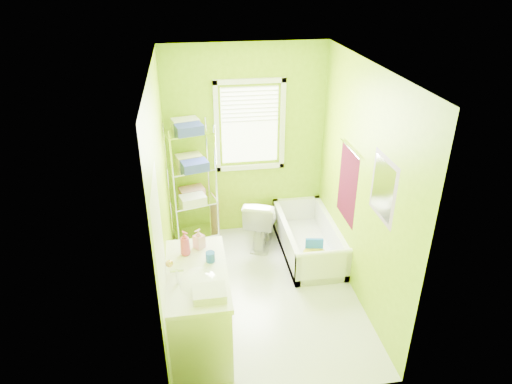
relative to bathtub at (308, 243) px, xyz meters
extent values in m
plane|color=silver|center=(-0.71, -0.70, -0.15)|extent=(2.90, 2.90, 0.00)
cube|color=#82AC08|center=(-0.71, 0.75, 1.15)|extent=(2.10, 0.04, 2.60)
cube|color=#82AC08|center=(-0.71, -2.15, 1.15)|extent=(2.10, 0.04, 2.60)
cube|color=#82AC08|center=(-1.76, -0.70, 1.15)|extent=(0.04, 2.90, 2.60)
cube|color=#82AC08|center=(0.34, -0.70, 1.15)|extent=(0.04, 2.90, 2.60)
cube|color=white|center=(-0.71, -0.70, 2.45)|extent=(2.10, 2.90, 0.04)
cube|color=white|center=(-0.66, 0.74, 1.40)|extent=(0.74, 0.01, 1.01)
cube|color=white|center=(-0.66, 0.72, 0.82)|extent=(0.92, 0.05, 0.06)
cube|color=white|center=(-0.66, 0.72, 1.98)|extent=(0.92, 0.05, 0.06)
cube|color=white|center=(-1.09, 0.72, 1.40)|extent=(0.06, 0.05, 1.22)
cube|color=white|center=(-0.23, 0.72, 1.40)|extent=(0.06, 0.05, 1.22)
cube|color=white|center=(-0.66, 0.71, 1.69)|extent=(0.72, 0.02, 0.50)
cube|color=white|center=(-1.75, -1.70, 0.85)|extent=(0.02, 0.80, 2.00)
sphere|color=gold|center=(-1.71, -1.37, 0.85)|extent=(0.07, 0.07, 0.07)
cube|color=#470819|center=(0.32, -0.35, 1.00)|extent=(0.02, 0.58, 0.90)
cylinder|color=silver|center=(0.31, -0.35, 1.45)|extent=(0.02, 0.62, 0.02)
cube|color=#CC5972|center=(0.32, -1.25, 1.40)|extent=(0.02, 0.54, 0.64)
cube|color=white|center=(0.32, -1.25, 1.40)|extent=(0.01, 0.44, 0.54)
cube|color=white|center=(0.00, 0.03, -0.10)|extent=(0.67, 1.44, 0.10)
cube|color=white|center=(-0.30, 0.03, 0.07)|extent=(0.07, 1.44, 0.43)
cube|color=white|center=(0.30, 0.03, 0.07)|extent=(0.07, 1.44, 0.43)
cube|color=white|center=(0.00, -0.66, 0.07)|extent=(0.67, 0.07, 0.43)
cube|color=white|center=(0.00, 0.71, 0.07)|extent=(0.67, 0.07, 0.43)
cylinder|color=white|center=(0.00, -0.66, 0.28)|extent=(0.67, 0.07, 0.07)
cylinder|color=blue|center=(0.00, -0.32, -0.02)|extent=(0.32, 0.32, 0.06)
cylinder|color=yellow|center=(0.00, -0.32, 0.03)|extent=(0.30, 0.30, 0.05)
cube|color=blue|center=(0.02, -0.20, 0.08)|extent=(0.23, 0.08, 0.21)
imported|color=white|center=(-0.57, 0.31, 0.21)|extent=(0.61, 0.80, 0.72)
cube|color=white|center=(-1.48, -1.36, 0.26)|extent=(0.56, 1.13, 0.82)
cube|color=white|center=(-1.48, -1.36, 0.70)|extent=(0.59, 1.16, 0.05)
ellipsoid|color=white|center=(-1.46, -1.51, 0.69)|extent=(0.39, 0.51, 0.14)
cylinder|color=silver|center=(-1.65, -1.51, 0.79)|extent=(0.03, 0.03, 0.16)
cylinder|color=silver|center=(-1.65, -1.51, 0.86)|extent=(0.12, 0.02, 0.02)
imported|color=#C63A64|center=(-1.57, -1.06, 0.85)|extent=(0.14, 0.14, 0.26)
imported|color=pink|center=(-1.43, -0.96, 0.83)|extent=(0.14, 0.14, 0.21)
cylinder|color=#1B4EB2|center=(-1.33, -1.21, 0.77)|extent=(0.09, 0.09, 0.10)
cube|color=silver|center=(-1.37, -1.73, 0.76)|extent=(0.29, 0.23, 0.07)
cylinder|color=silver|center=(-1.68, 0.23, 0.71)|extent=(0.02, 0.02, 1.71)
cylinder|color=silver|center=(-1.76, 0.56, 0.71)|extent=(0.02, 0.02, 1.71)
cylinder|color=silver|center=(-1.15, 0.37, 0.71)|extent=(0.02, 0.02, 1.71)
cylinder|color=silver|center=(-1.23, 0.70, 0.71)|extent=(0.02, 0.02, 1.71)
cube|color=silver|center=(-1.46, 0.46, 0.01)|extent=(0.64, 0.49, 0.02)
cube|color=silver|center=(-1.46, 0.46, 0.49)|extent=(0.64, 0.49, 0.02)
cube|color=silver|center=(-1.46, 0.46, 0.97)|extent=(0.64, 0.49, 0.02)
cube|color=silver|center=(-1.46, 0.46, 1.45)|extent=(0.64, 0.49, 0.02)
cube|color=#2E3DA8|center=(-1.45, 0.36, 1.52)|extent=(0.36, 0.29, 0.12)
cube|color=silver|center=(-1.49, 0.59, 1.52)|extent=(0.36, 0.29, 0.12)
cube|color=#2E3DA8|center=(-1.41, 0.37, 1.04)|extent=(0.36, 0.29, 0.12)
cube|color=#D2D080|center=(-1.48, 0.59, 1.04)|extent=(0.36, 0.29, 0.12)
cube|color=silver|center=(-1.46, 0.38, 0.56)|extent=(0.36, 0.29, 0.12)
cube|color=#C98992|center=(-1.47, 0.61, 0.56)|extent=(0.36, 0.29, 0.12)
cube|color=#C98992|center=(-1.18, 0.54, 0.23)|extent=(0.10, 0.30, 0.53)
camera|label=1|loc=(-1.46, -4.85, 3.34)|focal=32.00mm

